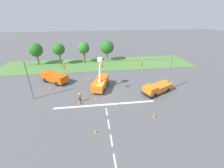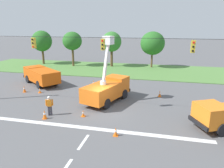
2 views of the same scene
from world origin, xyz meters
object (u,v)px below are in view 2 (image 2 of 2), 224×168
traffic_cone_mid_right (95,86)px  traffic_cone_centre_line (45,114)px  tree_far_west (42,41)px  traffic_cone_lane_edge_a (160,94)px  tree_west (72,41)px  tree_east (153,43)px  traffic_cone_mid_left (83,113)px  utility_truck_bucket_lift (107,88)px  traffic_cone_near_bucket (24,89)px  utility_truck_support_far (41,75)px  traffic_cone_far_right (116,132)px  tree_centre (112,42)px  road_worker (49,104)px  traffic_cone_foreground_left (40,90)px  traffic_cone_far_left (93,83)px

traffic_cone_mid_right → traffic_cone_centre_line: bearing=-99.5°
tree_far_west → traffic_cone_centre_line: bearing=-59.8°
traffic_cone_lane_edge_a → tree_west: bearing=138.6°
tree_east → traffic_cone_mid_left: tree_east is taller
utility_truck_bucket_lift → traffic_cone_near_bucket: (-10.17, 0.81, -1.01)m
utility_truck_support_far → traffic_cone_far_right: bearing=-42.1°
tree_far_west → tree_east: bearing=3.7°
tree_far_west → traffic_cone_lane_edge_a: bearing=-33.3°
tree_centre → traffic_cone_mid_left: bearing=-83.0°
road_worker → traffic_cone_mid_right: size_ratio=2.42×
tree_west → traffic_cone_foreground_left: bearing=-80.9°
tree_west → traffic_cone_foreground_left: tree_west is taller
tree_east → traffic_cone_lane_edge_a: bearing=-83.6°
tree_far_west → traffic_cone_far_left: tree_far_west is taller
utility_truck_support_far → traffic_cone_near_bucket: (-0.10, -3.65, -0.82)m
traffic_cone_far_right → traffic_cone_far_left: bearing=114.8°
traffic_cone_far_left → tree_centre: bearing=92.9°
traffic_cone_mid_left → traffic_cone_far_left: size_ratio=0.77×
tree_west → traffic_cone_centre_line: size_ratio=7.84×
traffic_cone_foreground_left → tree_west: bearing=99.1°
tree_far_west → traffic_cone_far_right: (19.71, -24.33, -4.13)m
traffic_cone_foreground_left → traffic_cone_mid_right: bearing=27.4°
road_worker → tree_west: bearing=107.7°
traffic_cone_foreground_left → traffic_cone_mid_left: bearing=-35.3°
tree_centre → tree_west: bearing=-170.4°
tree_west → traffic_cone_lane_edge_a: tree_west is taller
traffic_cone_centre_line → traffic_cone_mid_left: bearing=21.4°
traffic_cone_foreground_left → traffic_cone_mid_right: (5.78, 2.99, 0.08)m
traffic_cone_foreground_left → traffic_cone_mid_right: traffic_cone_mid_right is taller
tree_east → traffic_cone_near_bucket: size_ratio=8.04×
traffic_cone_centre_line → tree_east: bearing=72.8°
traffic_cone_lane_edge_a → traffic_cone_far_left: traffic_cone_far_left is taller
tree_west → traffic_cone_centre_line: bearing=-73.0°
tree_west → traffic_cone_far_left: tree_west is taller
traffic_cone_mid_left → traffic_cone_lane_edge_a: bearing=47.4°
utility_truck_bucket_lift → utility_truck_support_far: utility_truck_bucket_lift is taller
utility_truck_support_far → traffic_cone_foreground_left: bearing=-62.8°
traffic_cone_far_right → tree_west: bearing=119.2°
traffic_cone_centre_line → tree_far_west: bearing=120.2°
tree_east → traffic_cone_centre_line: tree_east is taller
road_worker → traffic_cone_near_bucket: size_ratio=2.23×
tree_west → tree_east: size_ratio=0.99×
utility_truck_bucket_lift → traffic_cone_centre_line: 6.75m
utility_truck_bucket_lift → utility_truck_support_far: 11.02m
tree_east → utility_truck_support_far: size_ratio=0.97×
traffic_cone_mid_left → traffic_cone_far_right: (3.44, -2.64, 0.04)m
tree_west → traffic_cone_far_left: bearing=-56.8°
utility_truck_support_far → traffic_cone_far_right: size_ratio=9.93×
road_worker → traffic_cone_far_left: 9.70m
utility_truck_bucket_lift → traffic_cone_mid_right: utility_truck_bucket_lift is taller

